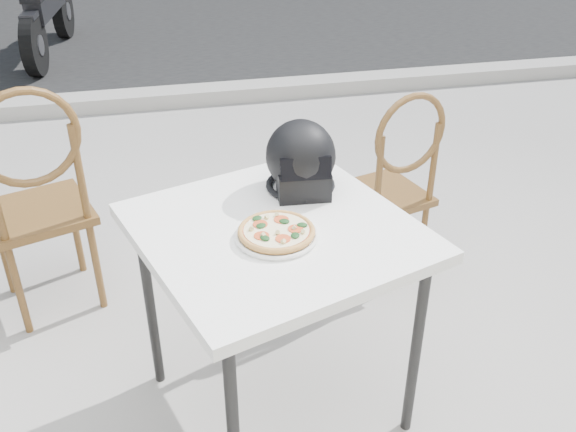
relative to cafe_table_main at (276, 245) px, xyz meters
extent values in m
plane|color=#A19E99|center=(0.07, 0.48, -0.77)|extent=(80.00, 80.00, 0.00)
cube|color=#A19D96|center=(0.07, 3.48, -0.71)|extent=(30.00, 0.25, 0.12)
cube|color=white|center=(0.00, 0.00, 0.05)|extent=(1.13, 1.13, 0.04)
cylinder|color=black|center=(0.46, -0.23, -0.37)|extent=(0.05, 0.05, 0.80)
cylinder|color=black|center=(-0.46, 0.23, -0.37)|extent=(0.05, 0.05, 0.80)
cylinder|color=black|center=(0.23, 0.46, -0.37)|extent=(0.05, 0.05, 0.80)
cylinder|color=white|center=(-0.01, -0.07, 0.08)|extent=(0.32, 0.32, 0.01)
torus|color=white|center=(-0.01, -0.07, 0.09)|extent=(0.33, 0.33, 0.01)
cylinder|color=tan|center=(-0.01, -0.07, 0.10)|extent=(0.33, 0.33, 0.01)
torus|color=tan|center=(-0.01, -0.07, 0.10)|extent=(0.33, 0.33, 0.02)
cylinder|color=red|center=(-0.01, -0.07, 0.11)|extent=(0.29, 0.29, 0.00)
cylinder|color=#FFF2C3|center=(-0.01, -0.07, 0.11)|extent=(0.28, 0.28, 0.00)
cylinder|color=#D74E25|center=(0.05, -0.08, 0.11)|extent=(0.07, 0.07, 0.00)
cylinder|color=#D74E25|center=(0.02, -0.02, 0.11)|extent=(0.07, 0.07, 0.00)
cylinder|color=#D74E25|center=(-0.06, -0.03, 0.11)|extent=(0.07, 0.07, 0.00)
cylinder|color=#D74E25|center=(-0.07, -0.10, 0.11)|extent=(0.07, 0.07, 0.00)
cylinder|color=#D74E25|center=(0.00, -0.13, 0.11)|extent=(0.07, 0.07, 0.00)
ellipsoid|color=#163C18|center=(0.02, -0.03, 0.11)|extent=(0.04, 0.04, 0.01)
ellipsoid|color=#163C18|center=(-0.06, -0.04, 0.11)|extent=(0.04, 0.04, 0.01)
ellipsoid|color=#163C18|center=(0.04, -0.13, 0.11)|extent=(0.04, 0.04, 0.01)
ellipsoid|color=#163C18|center=(-0.06, -0.12, 0.11)|extent=(0.04, 0.05, 0.01)
ellipsoid|color=#163C18|center=(0.08, -0.07, 0.11)|extent=(0.04, 0.04, 0.01)
ellipsoid|color=#163C18|center=(-0.06, 0.01, 0.11)|extent=(0.05, 0.04, 0.01)
cylinder|color=#D6C782|center=(-0.01, -0.10, 0.12)|extent=(0.02, 0.02, 0.02)
cylinder|color=#D6C782|center=(-0.03, 0.00, 0.12)|extent=(0.02, 0.02, 0.02)
cylinder|color=#D6C782|center=(0.05, -0.08, 0.12)|extent=(0.02, 0.02, 0.02)
cylinder|color=#D6C782|center=(0.01, 0.01, 0.12)|extent=(0.02, 0.02, 0.02)
cylinder|color=#D6C782|center=(-0.01, -0.16, 0.12)|extent=(0.02, 0.02, 0.02)
cylinder|color=#D6C782|center=(-0.09, -0.06, 0.12)|extent=(0.02, 0.02, 0.02)
cylinder|color=#D6C782|center=(0.07, -0.11, 0.12)|extent=(0.02, 0.02, 0.02)
cylinder|color=#D6C782|center=(-0.06, -0.10, 0.12)|extent=(0.02, 0.02, 0.02)
ellipsoid|color=black|center=(0.15, 0.25, 0.21)|extent=(0.28, 0.29, 0.27)
cube|color=black|center=(0.14, 0.17, 0.13)|extent=(0.20, 0.11, 0.11)
torus|color=black|center=(0.15, 0.25, 0.09)|extent=(0.28, 0.28, 0.02)
cube|color=black|center=(0.14, 0.14, 0.22)|extent=(0.18, 0.05, 0.08)
cube|color=brown|center=(0.70, 0.81, -0.32)|extent=(0.49, 0.49, 0.03)
cylinder|color=brown|center=(0.81, 1.01, -0.55)|extent=(0.04, 0.04, 0.44)
cylinder|color=brown|center=(0.51, 0.92, -0.55)|extent=(0.04, 0.04, 0.44)
cylinder|color=brown|center=(0.90, 0.70, -0.55)|extent=(0.04, 0.04, 0.44)
cylinder|color=brown|center=(0.59, 0.62, -0.55)|extent=(0.04, 0.04, 0.44)
cylinder|color=brown|center=(0.90, 0.69, -0.12)|extent=(0.04, 0.04, 0.42)
cylinder|color=brown|center=(0.60, 0.61, -0.12)|extent=(0.04, 0.04, 0.42)
torus|color=brown|center=(0.75, 0.65, 0.07)|extent=(0.38, 0.14, 0.39)
cube|color=brown|center=(-0.94, 0.90, -0.27)|extent=(0.56, 0.56, 0.04)
cylinder|color=brown|center=(-0.83, 1.13, -0.53)|extent=(0.05, 0.05, 0.49)
cylinder|color=brown|center=(-1.16, 1.01, -0.53)|extent=(0.05, 0.05, 0.49)
cylinder|color=brown|center=(-0.71, 0.79, -0.53)|extent=(0.05, 0.05, 0.49)
cylinder|color=brown|center=(-1.05, 0.67, -0.53)|extent=(0.05, 0.05, 0.49)
cylinder|color=brown|center=(-0.71, 0.78, -0.04)|extent=(0.05, 0.05, 0.47)
torus|color=brown|center=(-0.88, 0.72, 0.17)|extent=(0.42, 0.18, 0.43)
cylinder|color=black|center=(-1.25, 5.83, -0.48)|extent=(0.18, 0.58, 0.57)
cylinder|color=gray|center=(-1.25, 5.83, -0.48)|extent=(0.15, 0.21, 0.19)
cylinder|color=black|center=(-1.40, 4.50, -0.48)|extent=(0.18, 0.58, 0.57)
cylinder|color=gray|center=(-1.40, 4.50, -0.48)|extent=(0.15, 0.21, 0.19)
cube|color=black|center=(-1.33, 5.17, -0.24)|extent=(0.29, 1.02, 0.21)
cube|color=black|center=(-1.40, 4.52, -0.22)|extent=(0.16, 0.22, 0.05)
camera|label=1|loc=(-0.36, -1.83, 1.24)|focal=40.00mm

